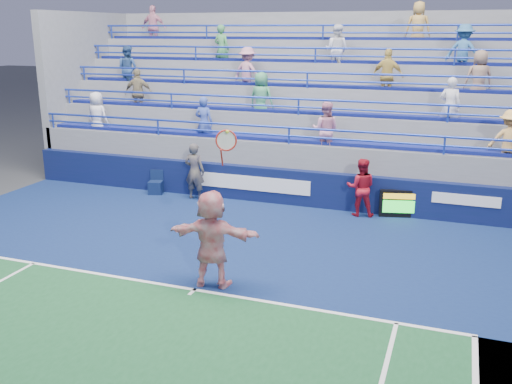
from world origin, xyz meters
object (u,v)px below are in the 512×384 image
at_px(line_judge, 195,171).
at_px(serve_speed_board, 400,204).
at_px(tennis_player, 212,239).
at_px(judge_chair, 156,187).
at_px(ball_girl, 361,187).

bearing_deg(line_judge, serve_speed_board, -177.55).
height_order(serve_speed_board, line_judge, line_judge).
relative_size(serve_speed_board, line_judge, 0.65).
bearing_deg(tennis_player, judge_chair, 128.69).
height_order(judge_chair, line_judge, line_judge).
relative_size(tennis_player, line_judge, 1.85).
distance_m(judge_chair, line_judge, 1.61).
relative_size(line_judge, ball_girl, 1.07).
bearing_deg(ball_girl, judge_chair, -9.96).
bearing_deg(judge_chair, tennis_player, -51.31).
distance_m(serve_speed_board, tennis_player, 6.79).
xyz_separation_m(serve_speed_board, ball_girl, (-1.11, -0.21, 0.44)).
height_order(serve_speed_board, ball_girl, ball_girl).
height_order(tennis_player, line_judge, tennis_player).
bearing_deg(tennis_player, ball_girl, 69.96).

